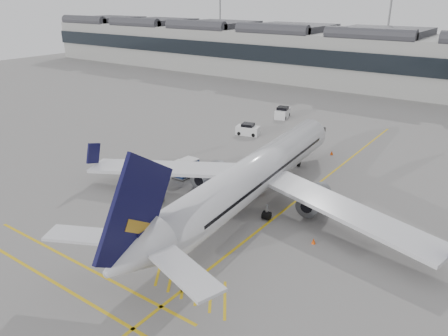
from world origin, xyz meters
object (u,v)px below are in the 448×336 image
Objects in this scene: pushback_tug at (149,197)px; airliner_main at (252,176)px; baggage_cart_a at (206,175)px; ramp_agent_a at (258,182)px; ramp_agent_b at (219,186)px; belt_loader at (228,182)px.

airliner_main is at bearing 11.56° from pushback_tug.
baggage_cart_a is 1.22× the size of ramp_agent_a.
pushback_tug is at bearing -151.56° from airliner_main.
pushback_tug is at bearing 21.06° from ramp_agent_b.
baggage_cart_a is 1.20× the size of ramp_agent_b.
ramp_agent_a is at bearing 10.66° from belt_loader.
ramp_agent_b is at bearing -4.90° from baggage_cart_a.
belt_loader is at bearing 157.65° from ramp_agent_a.
belt_loader is 1.80× the size of pushback_tug.
baggage_cart_a is at bearing -56.01° from ramp_agent_b.
belt_loader is 2.30× the size of baggage_cart_a.
ramp_agent_a is (5.25, 1.96, -0.12)m from baggage_cart_a.
belt_loader is at bearing 149.20° from airliner_main.
airliner_main reaches higher than baggage_cart_a.
baggage_cart_a is 0.78× the size of pushback_tug.
airliner_main reaches higher than ramp_agent_b.
airliner_main is 16.84× the size of baggage_cart_a.
ramp_agent_a is 0.64× the size of pushback_tug.
ramp_agent_b is 7.12m from pushback_tug.
pushback_tug is at bearing -84.67° from baggage_cart_a.
airliner_main reaches higher than belt_loader.
belt_loader is 1.96m from ramp_agent_b.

